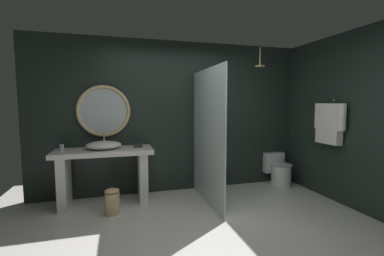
{
  "coord_description": "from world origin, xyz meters",
  "views": [
    {
      "loc": [
        -0.97,
        -2.58,
        1.55
      ],
      "look_at": [
        0.02,
        0.88,
        1.2
      ],
      "focal_mm": 24.37,
      "sensor_mm": 36.0,
      "label": 1
    }
  ],
  "objects_px": {
    "vessel_sink": "(104,145)",
    "hanging_bathrobe": "(329,122)",
    "tissue_box": "(138,145)",
    "waste_bin": "(112,201)",
    "tumbler_cup": "(62,148)",
    "toilet": "(279,171)",
    "rain_shower_head": "(260,64)",
    "round_wall_mirror": "(104,111)"
  },
  "relations": [
    {
      "from": "vessel_sink",
      "to": "hanging_bathrobe",
      "type": "bearing_deg",
      "value": -13.55
    },
    {
      "from": "vessel_sink",
      "to": "tissue_box",
      "type": "distance_m",
      "value": 0.52
    },
    {
      "from": "vessel_sink",
      "to": "waste_bin",
      "type": "xyz_separation_m",
      "value": [
        0.12,
        -0.46,
        -0.73
      ]
    },
    {
      "from": "hanging_bathrobe",
      "to": "vessel_sink",
      "type": "bearing_deg",
      "value": 166.45
    },
    {
      "from": "tumbler_cup",
      "to": "tissue_box",
      "type": "height_order",
      "value": "tumbler_cup"
    },
    {
      "from": "waste_bin",
      "to": "toilet",
      "type": "bearing_deg",
      "value": 9.81
    },
    {
      "from": "tumbler_cup",
      "to": "tissue_box",
      "type": "distance_m",
      "value": 1.1
    },
    {
      "from": "rain_shower_head",
      "to": "waste_bin",
      "type": "relative_size",
      "value": 0.91
    },
    {
      "from": "vessel_sink",
      "to": "hanging_bathrobe",
      "type": "relative_size",
      "value": 0.76
    },
    {
      "from": "rain_shower_head",
      "to": "waste_bin",
      "type": "height_order",
      "value": "rain_shower_head"
    },
    {
      "from": "round_wall_mirror",
      "to": "hanging_bathrobe",
      "type": "bearing_deg",
      "value": -17.52
    },
    {
      "from": "toilet",
      "to": "vessel_sink",
      "type": "bearing_deg",
      "value": -178.91
    },
    {
      "from": "tissue_box",
      "to": "rain_shower_head",
      "type": "distance_m",
      "value": 2.49
    },
    {
      "from": "round_wall_mirror",
      "to": "waste_bin",
      "type": "height_order",
      "value": "round_wall_mirror"
    },
    {
      "from": "vessel_sink",
      "to": "round_wall_mirror",
      "type": "xyz_separation_m",
      "value": [
        0.0,
        0.25,
        0.51
      ]
    },
    {
      "from": "vessel_sink",
      "to": "waste_bin",
      "type": "bearing_deg",
      "value": -75.99
    },
    {
      "from": "round_wall_mirror",
      "to": "toilet",
      "type": "height_order",
      "value": "round_wall_mirror"
    },
    {
      "from": "tumbler_cup",
      "to": "toilet",
      "type": "relative_size",
      "value": 0.17
    },
    {
      "from": "tumbler_cup",
      "to": "round_wall_mirror",
      "type": "xyz_separation_m",
      "value": [
        0.58,
        0.27,
        0.52
      ]
    },
    {
      "from": "round_wall_mirror",
      "to": "toilet",
      "type": "xyz_separation_m",
      "value": [
        3.13,
        -0.19,
        -1.16
      ]
    },
    {
      "from": "tissue_box",
      "to": "toilet",
      "type": "xyz_separation_m",
      "value": [
        2.61,
        0.04,
        -0.62
      ]
    },
    {
      "from": "toilet",
      "to": "waste_bin",
      "type": "distance_m",
      "value": 3.06
    },
    {
      "from": "rain_shower_head",
      "to": "toilet",
      "type": "bearing_deg",
      "value": 11.58
    },
    {
      "from": "vessel_sink",
      "to": "rain_shower_head",
      "type": "relative_size",
      "value": 1.61
    },
    {
      "from": "tissue_box",
      "to": "tumbler_cup",
      "type": "bearing_deg",
      "value": -178.05
    },
    {
      "from": "toilet",
      "to": "hanging_bathrobe",
      "type": "bearing_deg",
      "value": -72.68
    },
    {
      "from": "round_wall_mirror",
      "to": "hanging_bathrobe",
      "type": "xyz_separation_m",
      "value": [
        3.4,
        -1.07,
        -0.17
      ]
    },
    {
      "from": "vessel_sink",
      "to": "tumbler_cup",
      "type": "bearing_deg",
      "value": -178.18
    },
    {
      "from": "tissue_box",
      "to": "waste_bin",
      "type": "relative_size",
      "value": 0.35
    },
    {
      "from": "round_wall_mirror",
      "to": "rain_shower_head",
      "type": "height_order",
      "value": "rain_shower_head"
    },
    {
      "from": "vessel_sink",
      "to": "round_wall_mirror",
      "type": "bearing_deg",
      "value": 89.03
    },
    {
      "from": "hanging_bathrobe",
      "to": "waste_bin",
      "type": "relative_size",
      "value": 1.94
    },
    {
      "from": "tissue_box",
      "to": "hanging_bathrobe",
      "type": "height_order",
      "value": "hanging_bathrobe"
    },
    {
      "from": "rain_shower_head",
      "to": "tumbler_cup",
      "type": "bearing_deg",
      "value": 179.49
    },
    {
      "from": "vessel_sink",
      "to": "tumbler_cup",
      "type": "xyz_separation_m",
      "value": [
        -0.58,
        -0.02,
        -0.01
      ]
    },
    {
      "from": "tumbler_cup",
      "to": "round_wall_mirror",
      "type": "distance_m",
      "value": 0.83
    },
    {
      "from": "tumbler_cup",
      "to": "tissue_box",
      "type": "bearing_deg",
      "value": 1.95
    },
    {
      "from": "vessel_sink",
      "to": "tumbler_cup",
      "type": "distance_m",
      "value": 0.58
    },
    {
      "from": "vessel_sink",
      "to": "toilet",
      "type": "bearing_deg",
      "value": 1.09
    },
    {
      "from": "hanging_bathrobe",
      "to": "toilet",
      "type": "distance_m",
      "value": 1.35
    },
    {
      "from": "vessel_sink",
      "to": "hanging_bathrobe",
      "type": "distance_m",
      "value": 3.52
    },
    {
      "from": "vessel_sink",
      "to": "toilet",
      "type": "distance_m",
      "value": 3.2
    }
  ]
}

